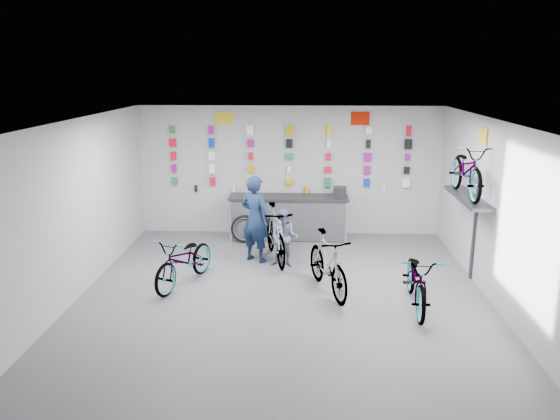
{
  "coord_description": "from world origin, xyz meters",
  "views": [
    {
      "loc": [
        0.33,
        -8.54,
        3.79
      ],
      "look_at": [
        -0.1,
        1.4,
        1.23
      ],
      "focal_mm": 35.0,
      "sensor_mm": 36.0,
      "label": 1
    }
  ],
  "objects_px": {
    "bike_right": "(417,280)",
    "customer": "(284,238)",
    "counter": "(289,218)",
    "bike_service": "(275,234)",
    "bike_left": "(185,260)",
    "clerk": "(255,219)",
    "bike_center": "(328,263)"
  },
  "relations": [
    {
      "from": "bike_left",
      "to": "customer",
      "type": "relative_size",
      "value": 1.53
    },
    {
      "from": "clerk",
      "to": "customer",
      "type": "bearing_deg",
      "value": -175.78
    },
    {
      "from": "bike_left",
      "to": "bike_service",
      "type": "xyz_separation_m",
      "value": [
        1.57,
        1.36,
        0.1
      ]
    },
    {
      "from": "counter",
      "to": "bike_service",
      "type": "height_order",
      "value": "bike_service"
    },
    {
      "from": "bike_center",
      "to": "clerk",
      "type": "bearing_deg",
      "value": 113.1
    },
    {
      "from": "bike_right",
      "to": "bike_service",
      "type": "distance_m",
      "value": 3.25
    },
    {
      "from": "bike_left",
      "to": "customer",
      "type": "height_order",
      "value": "customer"
    },
    {
      "from": "bike_left",
      "to": "bike_right",
      "type": "relative_size",
      "value": 0.97
    },
    {
      "from": "bike_left",
      "to": "customer",
      "type": "bearing_deg",
      "value": 51.25
    },
    {
      "from": "bike_center",
      "to": "bike_right",
      "type": "relative_size",
      "value": 0.98
    },
    {
      "from": "bike_center",
      "to": "bike_service",
      "type": "distance_m",
      "value": 1.9
    },
    {
      "from": "bike_service",
      "to": "customer",
      "type": "bearing_deg",
      "value": -73.02
    },
    {
      "from": "bike_left",
      "to": "clerk",
      "type": "height_order",
      "value": "clerk"
    },
    {
      "from": "bike_left",
      "to": "bike_right",
      "type": "distance_m",
      "value": 4.07
    },
    {
      "from": "counter",
      "to": "bike_right",
      "type": "distance_m",
      "value": 4.29
    },
    {
      "from": "bike_left",
      "to": "customer",
      "type": "distance_m",
      "value": 2.04
    },
    {
      "from": "bike_service",
      "to": "customer",
      "type": "xyz_separation_m",
      "value": [
        0.19,
        -0.32,
        0.01
      ]
    },
    {
      "from": "bike_center",
      "to": "customer",
      "type": "bearing_deg",
      "value": 103.6
    },
    {
      "from": "bike_right",
      "to": "customer",
      "type": "distance_m",
      "value": 2.89
    },
    {
      "from": "bike_left",
      "to": "customer",
      "type": "xyz_separation_m",
      "value": [
        1.76,
        1.04,
        0.12
      ]
    },
    {
      "from": "bike_service",
      "to": "clerk",
      "type": "bearing_deg",
      "value": 170.28
    },
    {
      "from": "counter",
      "to": "clerk",
      "type": "bearing_deg",
      "value": -112.03
    },
    {
      "from": "counter",
      "to": "bike_service",
      "type": "bearing_deg",
      "value": -98.35
    },
    {
      "from": "clerk",
      "to": "bike_center",
      "type": "bearing_deg",
      "value": 162.09
    },
    {
      "from": "clerk",
      "to": "customer",
      "type": "xyz_separation_m",
      "value": [
        0.59,
        -0.3,
        -0.31
      ]
    },
    {
      "from": "bike_left",
      "to": "bike_service",
      "type": "relative_size",
      "value": 0.94
    },
    {
      "from": "bike_center",
      "to": "clerk",
      "type": "distance_m",
      "value": 2.14
    },
    {
      "from": "customer",
      "to": "bike_right",
      "type": "bearing_deg",
      "value": -29.66
    },
    {
      "from": "bike_service",
      "to": "customer",
      "type": "height_order",
      "value": "customer"
    },
    {
      "from": "counter",
      "to": "customer",
      "type": "bearing_deg",
      "value": -91.01
    },
    {
      "from": "bike_right",
      "to": "customer",
      "type": "bearing_deg",
      "value": 143.78
    },
    {
      "from": "bike_right",
      "to": "bike_service",
      "type": "xyz_separation_m",
      "value": [
        -2.42,
        2.16,
        0.09
      ]
    }
  ]
}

